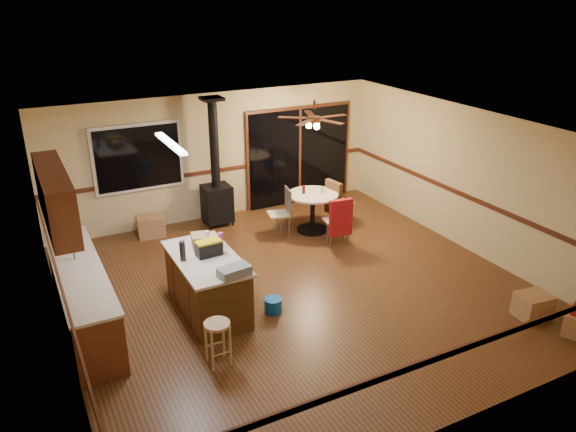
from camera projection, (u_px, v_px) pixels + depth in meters
floor at (296, 288)px, 9.12m from camera, size 7.00×7.00×0.00m
ceiling at (297, 131)px, 8.12m from camera, size 7.00×7.00×0.00m
wall_back at (217, 156)px, 11.49m from camera, size 7.00×0.00×7.00m
wall_front at (458, 328)px, 5.75m from camera, size 7.00×0.00×7.00m
wall_left at (55, 261)px, 7.14m from camera, size 0.00×7.00×7.00m
wall_right at (468, 180)px, 10.10m from camera, size 0.00×7.00×7.00m
chair_rail at (297, 231)px, 8.73m from camera, size 7.00×7.00×0.08m
window at (138, 158)px, 10.70m from camera, size 1.72×0.10×1.32m
sliding_door at (299, 157)px, 12.35m from camera, size 2.52×0.10×2.10m
lower_cabinets at (83, 297)px, 8.01m from camera, size 0.60×3.00×0.86m
countertop at (78, 269)px, 7.84m from camera, size 0.64×3.04×0.04m
upper_cabinets at (55, 198)px, 7.56m from camera, size 0.35×2.00×0.80m
kitchen_island at (207, 284)px, 8.31m from camera, size 0.88×1.68×0.90m
wood_stove at (216, 191)px, 11.26m from camera, size 0.55×0.50×2.52m
ceiling_fan at (314, 121)px, 10.39m from camera, size 0.24×0.24×0.55m
fluorescent_strip at (170, 143)px, 7.62m from camera, size 0.10×1.20×0.04m
toolbox_grey at (234, 271)px, 7.59m from camera, size 0.47×0.30×0.14m
toolbox_black at (209, 249)px, 8.15m from camera, size 0.38×0.21×0.20m
toolbox_yellow_lid at (208, 242)px, 8.11m from camera, size 0.37×0.21×0.03m
box_on_island at (199, 241)px, 8.42m from camera, size 0.27×0.33×0.20m
bottle_dark at (183, 251)px, 7.99m from camera, size 0.09×0.09×0.29m
bottle_pink at (221, 240)px, 8.40m from camera, size 0.08×0.08×0.23m
bottle_white at (207, 237)px, 8.55m from camera, size 0.07×0.07×0.19m
bar_stool at (218, 343)px, 7.18m from camera, size 0.42×0.42×0.61m
blue_bucket at (273, 305)px, 8.40m from camera, size 0.34×0.34×0.22m
dining_table at (313, 205)px, 11.04m from camera, size 0.99×0.99×0.78m
glass_red at (304, 189)px, 10.93m from camera, size 0.06×0.06×0.16m
glass_cream at (322, 190)px, 10.95m from camera, size 0.07×0.07×0.13m
chair_left at (284, 207)px, 10.83m from camera, size 0.48×0.48×0.51m
chair_near at (340, 217)px, 10.32m from camera, size 0.47×0.50×0.70m
chair_right at (335, 198)px, 11.25m from camera, size 0.52×0.48×0.70m
box_under_window at (151, 226)px, 10.92m from camera, size 0.56×0.47×0.41m
box_corner_b at (533, 306)px, 8.25m from camera, size 0.50×0.44×0.37m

